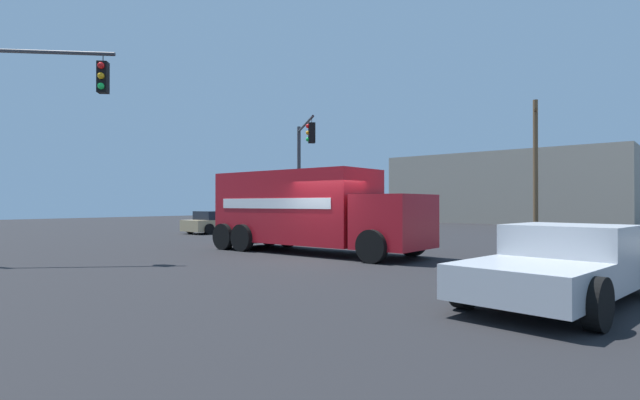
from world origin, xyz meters
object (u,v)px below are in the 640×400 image
traffic_light_secondary (1,115)px  sedan_tan (219,222)px  delivery_truck (309,210)px  pickup_silver (566,262)px  traffic_light_primary (303,161)px  utility_pole (536,163)px

traffic_light_secondary → sedan_tan: (-6.56, 13.36, -3.76)m
sedan_tan → delivery_truck: bearing=-24.2°
delivery_truck → sedan_tan: bearing=155.8°
pickup_silver → sedan_tan: size_ratio=1.24×
traffic_light_primary → pickup_silver: bearing=-32.6°
delivery_truck → sedan_tan: 12.86m
traffic_light_secondary → sedan_tan: bearing=116.1°
sedan_tan → utility_pole: utility_pole is taller
traffic_light_secondary → pickup_silver: size_ratio=1.20×
sedan_tan → utility_pole: 20.20m
pickup_silver → sedan_tan: (-20.91, 8.89, -0.10)m
delivery_truck → traffic_light_secondary: size_ratio=1.28×
traffic_light_secondary → utility_pole: size_ratio=0.77×
traffic_light_primary → sedan_tan: 7.18m
sedan_tan → utility_pole: bearing=44.3°
traffic_light_secondary → delivery_truck: bearing=57.6°
traffic_light_primary → traffic_light_secondary: 13.82m
utility_pole → traffic_light_primary: bearing=-120.5°
traffic_light_primary → pickup_silver: (14.58, -9.34, -3.27)m
traffic_light_primary → traffic_light_secondary: traffic_light_secondary is taller
pickup_silver → sedan_tan: bearing=157.0°
traffic_light_secondary → utility_pole: (7.66, 27.23, -0.07)m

